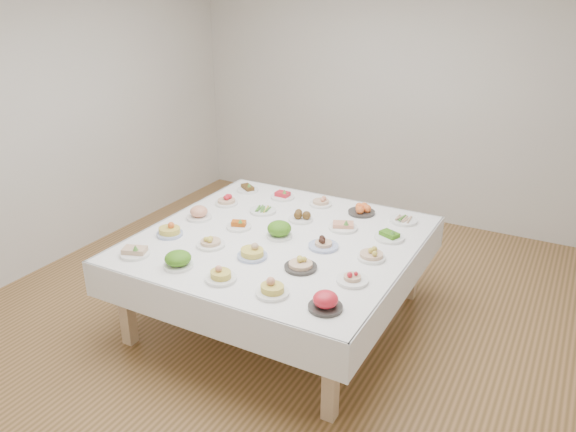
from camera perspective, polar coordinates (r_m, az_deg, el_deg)
The scene contains 27 objects.
room_envelope at distance 4.30m, azimuth 0.10°, elevation 12.06°, with size 5.02×5.02×2.81m.
display_table at distance 4.49m, azimuth -0.92°, elevation -2.99°, with size 2.10×2.10×0.75m.
dish_0 at distance 4.31m, azimuth -15.32°, elevation -3.37°, with size 0.22×0.22×0.10m.
dish_1 at distance 4.06m, azimuth -11.11°, elevation -4.32°, with size 0.21×0.21×0.13m.
dish_2 at distance 3.85m, azimuth -6.85°, elevation -5.84°, with size 0.21×0.21×0.11m.
dish_3 at distance 3.65m, azimuth -1.61°, elevation -7.07°, with size 0.22×0.22×0.14m.
dish_4 at distance 3.51m, azimuth 3.83°, elevation -8.55°, with size 0.21×0.21×0.13m.
dish_5 at distance 4.57m, azimuth -11.96°, elevation -1.31°, with size 0.21×0.21×0.12m.
dish_6 at distance 4.34m, azimuth -7.87°, elevation -2.46°, with size 0.21×0.21×0.11m.
dish_7 at distance 4.12m, azimuth -3.67°, elevation -3.42°, with size 0.24×0.23×0.14m.
dish_8 at distance 3.96m, azimuth 1.30°, elevation -4.66°, with size 0.23×0.23×0.12m.
dish_9 at distance 3.83m, azimuth 6.56°, elevation -6.09°, with size 0.21×0.21×0.11m.
dish_10 at distance 4.84m, azimuth -9.04°, elevation 0.38°, with size 0.21×0.21×0.12m.
dish_11 at distance 4.63m, azimuth -5.02°, elevation -0.89°, with size 0.20×0.20×0.08m.
dish_12 at distance 4.44m, azimuth -0.89°, elevation -1.49°, with size 0.20×0.20×0.12m.
dish_13 at distance 4.28m, azimuth 3.63°, elevation -2.65°, with size 0.23×0.23×0.11m.
dish_14 at distance 4.14m, azimuth 8.49°, elevation -3.64°, with size 0.20×0.20×0.12m.
dish_15 at distance 5.12m, azimuth -6.28°, elevation 1.73°, with size 0.20×0.20×0.11m.
dish_16 at distance 4.94m, azimuth -2.57°, elevation 0.60°, with size 0.23×0.23×0.05m.
dish_17 at distance 4.76m, azimuth 1.29°, elevation -0.00°, with size 0.20×0.20×0.09m.
dish_18 at distance 4.61m, azimuth 5.63°, elevation -0.82°, with size 0.23×0.23×0.10m.
dish_19 at distance 4.49m, azimuth 10.27°, elevation -1.87°, with size 0.23×0.23×0.10m.
dish_20 at distance 5.44m, azimuth -4.13°, elevation 2.84°, with size 0.20×0.20×0.08m.
dish_21 at distance 5.25m, azimuth -0.55°, elevation 2.17°, with size 0.22×0.22×0.09m.
dish_22 at distance 5.08m, azimuth 3.36°, elevation 1.57°, with size 0.20×0.20×0.10m.
dish_23 at distance 4.93m, azimuth 7.49°, elevation 0.71°, with size 0.23×0.23×0.10m.
dish_24 at distance 4.83m, azimuth 11.64°, elevation -0.36°, with size 0.23×0.23×0.05m.
Camera 1 is at (2.02, -3.71, 2.64)m, focal length 35.00 mm.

